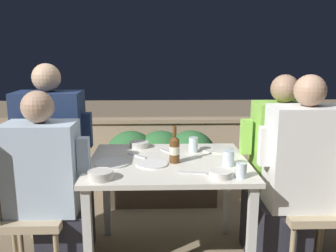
{
  "coord_description": "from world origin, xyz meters",
  "views": [
    {
      "loc": [
        -0.07,
        -2.23,
        1.45
      ],
      "look_at": [
        0.0,
        0.06,
        0.95
      ],
      "focal_mm": 38.0,
      "sensor_mm": 36.0,
      "label": 1
    }
  ],
  "objects_px": {
    "person_blue_shirt": "(50,190)",
    "chair_right_far": "(302,175)",
    "person_white_polo": "(297,179)",
    "chair_right_near": "(327,191)",
    "person_green_blouse": "(275,165)",
    "chair_left_near": "(17,196)",
    "beer_bottle": "(174,149)",
    "chair_left_far": "(30,176)",
    "person_navy_jumper": "(57,161)",
    "potted_plant": "(295,165)"
  },
  "relations": [
    {
      "from": "chair_left_far",
      "to": "chair_right_far",
      "type": "distance_m",
      "value": 1.93
    },
    {
      "from": "person_navy_jumper",
      "to": "chair_left_far",
      "type": "bearing_deg",
      "value": 180.0
    },
    {
      "from": "person_blue_shirt",
      "to": "person_white_polo",
      "type": "distance_m",
      "value": 1.53
    },
    {
      "from": "person_white_polo",
      "to": "potted_plant",
      "type": "relative_size",
      "value": 1.68
    },
    {
      "from": "chair_right_near",
      "to": "person_green_blouse",
      "type": "relative_size",
      "value": 0.74
    },
    {
      "from": "chair_right_far",
      "to": "chair_right_near",
      "type": "bearing_deg",
      "value": -81.56
    },
    {
      "from": "chair_left_near",
      "to": "chair_left_far",
      "type": "relative_size",
      "value": 1.0
    },
    {
      "from": "chair_right_near",
      "to": "person_white_polo",
      "type": "bearing_deg",
      "value": 180.0
    },
    {
      "from": "chair_left_near",
      "to": "person_green_blouse",
      "type": "distance_m",
      "value": 1.72
    },
    {
      "from": "chair_left_near",
      "to": "beer_bottle",
      "type": "bearing_deg",
      "value": 7.98
    },
    {
      "from": "chair_left_near",
      "to": "person_white_polo",
      "type": "xyz_separation_m",
      "value": [
        1.73,
        0.01,
        0.08
      ]
    },
    {
      "from": "person_white_polo",
      "to": "beer_bottle",
      "type": "xyz_separation_m",
      "value": [
        -0.77,
        0.12,
        0.17
      ]
    },
    {
      "from": "person_navy_jumper",
      "to": "beer_bottle",
      "type": "distance_m",
      "value": 0.86
    },
    {
      "from": "person_white_polo",
      "to": "chair_right_far",
      "type": "distance_m",
      "value": 0.34
    },
    {
      "from": "person_green_blouse",
      "to": "beer_bottle",
      "type": "xyz_separation_m",
      "value": [
        -0.72,
        -0.18,
        0.18
      ]
    },
    {
      "from": "person_navy_jumper",
      "to": "person_white_polo",
      "type": "distance_m",
      "value": 1.62
    },
    {
      "from": "person_blue_shirt",
      "to": "chair_right_far",
      "type": "relative_size",
      "value": 1.27
    },
    {
      "from": "chair_left_near",
      "to": "beer_bottle",
      "type": "relative_size",
      "value": 3.94
    },
    {
      "from": "chair_left_near",
      "to": "potted_plant",
      "type": "height_order",
      "value": "chair_left_near"
    },
    {
      "from": "chair_right_far",
      "to": "potted_plant",
      "type": "relative_size",
      "value": 1.23
    },
    {
      "from": "chair_left_far",
      "to": "person_navy_jumper",
      "type": "height_order",
      "value": "person_navy_jumper"
    },
    {
      "from": "chair_right_near",
      "to": "chair_right_far",
      "type": "distance_m",
      "value": 0.3
    },
    {
      "from": "person_blue_shirt",
      "to": "chair_right_near",
      "type": "relative_size",
      "value": 1.27
    },
    {
      "from": "person_blue_shirt",
      "to": "person_green_blouse",
      "type": "xyz_separation_m",
      "value": [
        1.49,
        0.31,
        0.04
      ]
    },
    {
      "from": "chair_left_far",
      "to": "beer_bottle",
      "type": "height_order",
      "value": "beer_bottle"
    },
    {
      "from": "chair_left_near",
      "to": "person_white_polo",
      "type": "bearing_deg",
      "value": 0.49
    },
    {
      "from": "person_blue_shirt",
      "to": "chair_left_far",
      "type": "distance_m",
      "value": 0.43
    },
    {
      "from": "chair_left_far",
      "to": "person_green_blouse",
      "type": "bearing_deg",
      "value": -1.26
    },
    {
      "from": "person_white_polo",
      "to": "beer_bottle",
      "type": "relative_size",
      "value": 5.39
    },
    {
      "from": "chair_right_near",
      "to": "beer_bottle",
      "type": "distance_m",
      "value": 1.0
    },
    {
      "from": "chair_right_near",
      "to": "person_green_blouse",
      "type": "height_order",
      "value": "person_green_blouse"
    },
    {
      "from": "person_navy_jumper",
      "to": "potted_plant",
      "type": "bearing_deg",
      "value": 13.89
    },
    {
      "from": "person_blue_shirt",
      "to": "person_white_polo",
      "type": "xyz_separation_m",
      "value": [
        1.53,
        0.01,
        0.04
      ]
    },
    {
      "from": "chair_left_far",
      "to": "beer_bottle",
      "type": "distance_m",
      "value": 1.07
    },
    {
      "from": "chair_right_far",
      "to": "person_green_blouse",
      "type": "height_order",
      "value": "person_green_blouse"
    },
    {
      "from": "person_blue_shirt",
      "to": "chair_right_far",
      "type": "distance_m",
      "value": 1.72
    },
    {
      "from": "beer_bottle",
      "to": "chair_left_near",
      "type": "bearing_deg",
      "value": -172.02
    },
    {
      "from": "chair_right_near",
      "to": "person_white_polo",
      "type": "relative_size",
      "value": 0.73
    },
    {
      "from": "person_blue_shirt",
      "to": "beer_bottle",
      "type": "distance_m",
      "value": 0.81
    },
    {
      "from": "beer_bottle",
      "to": "potted_plant",
      "type": "height_order",
      "value": "beer_bottle"
    },
    {
      "from": "chair_left_near",
      "to": "chair_right_near",
      "type": "bearing_deg",
      "value": 0.44
    },
    {
      "from": "chair_right_near",
      "to": "person_green_blouse",
      "type": "distance_m",
      "value": 0.39
    },
    {
      "from": "person_navy_jumper",
      "to": "beer_bottle",
      "type": "relative_size",
      "value": 5.61
    },
    {
      "from": "chair_left_near",
      "to": "person_navy_jumper",
      "type": "xyz_separation_m",
      "value": [
        0.15,
        0.35,
        0.11
      ]
    },
    {
      "from": "person_blue_shirt",
      "to": "chair_right_near",
      "type": "bearing_deg",
      "value": 0.49
    },
    {
      "from": "person_blue_shirt",
      "to": "person_green_blouse",
      "type": "bearing_deg",
      "value": 11.82
    },
    {
      "from": "potted_plant",
      "to": "chair_right_far",
      "type": "bearing_deg",
      "value": -107.13
    },
    {
      "from": "chair_left_near",
      "to": "chair_right_far",
      "type": "bearing_deg",
      "value": 9.37
    },
    {
      "from": "chair_left_far",
      "to": "person_navy_jumper",
      "type": "relative_size",
      "value": 0.7
    },
    {
      "from": "chair_left_near",
      "to": "chair_right_far",
      "type": "height_order",
      "value": "same"
    }
  ]
}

